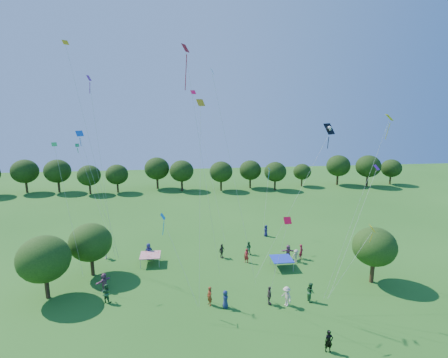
# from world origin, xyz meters

# --- Properties ---
(near_tree_west) EXTENTS (4.62, 4.62, 5.90)m
(near_tree_west) POSITION_xyz_m (-16.07, 15.34, 3.82)
(near_tree_west) COLOR #422B19
(near_tree_west) RESTS_ON ground
(near_tree_north) EXTENTS (4.28, 4.28, 5.55)m
(near_tree_north) POSITION_xyz_m (-13.06, 19.38, 3.61)
(near_tree_north) COLOR #422B19
(near_tree_north) RESTS_ON ground
(near_tree_east) EXTENTS (4.19, 4.19, 5.66)m
(near_tree_east) POSITION_xyz_m (14.85, 14.49, 3.75)
(near_tree_east) COLOR #422B19
(near_tree_east) RESTS_ON ground
(treeline) EXTENTS (88.01, 8.77, 6.77)m
(treeline) POSITION_xyz_m (-1.73, 55.43, 4.09)
(treeline) COLOR #422B19
(treeline) RESTS_ON ground
(tent_red_stripe) EXTENTS (2.20, 2.20, 1.10)m
(tent_red_stripe) POSITION_xyz_m (-7.33, 21.31, 1.04)
(tent_red_stripe) COLOR red
(tent_red_stripe) RESTS_ON ground
(tent_blue) EXTENTS (2.20, 2.20, 1.10)m
(tent_blue) POSITION_xyz_m (6.83, 18.61, 1.04)
(tent_blue) COLOR #1B32AF
(tent_blue) RESTS_ON ground
(man_in_black) EXTENTS (0.62, 0.40, 1.65)m
(man_in_black) POSITION_xyz_m (6.48, 5.43, 0.83)
(man_in_black) COLOR black
(man_in_black) RESTS_ON ground
(crowd_person_0) EXTENTS (0.57, 0.86, 1.60)m
(crowd_person_0) POSITION_xyz_m (-0.15, 11.83, 0.80)
(crowd_person_0) COLOR navy
(crowd_person_0) RESTS_ON ground
(crowd_person_1) EXTENTS (0.72, 0.66, 1.62)m
(crowd_person_1) POSITION_xyz_m (3.30, 20.33, 0.81)
(crowd_person_1) COLOR maroon
(crowd_person_1) RESTS_ON ground
(crowd_person_2) EXTENTS (0.55, 0.91, 1.75)m
(crowd_person_2) POSITION_xyz_m (7.56, 11.96, 0.88)
(crowd_person_2) COLOR #275B2F
(crowd_person_2) RESTS_ON ground
(crowd_person_3) EXTENTS (0.93, 1.28, 1.79)m
(crowd_person_3) POSITION_xyz_m (5.20, 11.47, 0.90)
(crowd_person_3) COLOR beige
(crowd_person_3) RESTS_ON ground
(crowd_person_4) EXTENTS (0.55, 1.04, 1.70)m
(crowd_person_4) POSITION_xyz_m (3.77, 11.85, 0.85)
(crowd_person_4) COLOR #493E3A
(crowd_person_4) RESTS_ON ground
(crowd_person_5) EXTENTS (1.65, 0.76, 1.70)m
(crowd_person_5) POSITION_xyz_m (8.19, 20.69, 0.85)
(crowd_person_5) COLOR #884F70
(crowd_person_5) RESTS_ON ground
(crowd_person_6) EXTENTS (1.06, 0.78, 1.91)m
(crowd_person_6) POSITION_xyz_m (-7.61, 22.51, 0.96)
(crowd_person_6) COLOR navy
(crowd_person_6) RESTS_ON ground
(crowd_person_7) EXTENTS (0.73, 0.77, 1.75)m
(crowd_person_7) POSITION_xyz_m (9.69, 20.55, 0.87)
(crowd_person_7) COLOR maroon
(crowd_person_7) RESTS_ON ground
(crowd_person_8) EXTENTS (0.97, 0.74, 1.74)m
(crowd_person_8) POSITION_xyz_m (-10.57, 13.98, 0.87)
(crowd_person_8) COLOR #25562D
(crowd_person_8) RESTS_ON ground
(crowd_person_9) EXTENTS (1.01, 0.54, 1.49)m
(crowd_person_9) POSITION_xyz_m (8.84, 19.79, 0.74)
(crowd_person_9) COLOR #AFAB8C
(crowd_person_9) RESTS_ON ground
(crowd_person_10) EXTENTS (1.01, 1.02, 1.68)m
(crowd_person_10) POSITION_xyz_m (0.69, 21.91, 0.84)
(crowd_person_10) COLOR #38342D
(crowd_person_10) RESTS_ON ground
(crowd_person_11) EXTENTS (1.52, 1.63, 1.76)m
(crowd_person_11) POSITION_xyz_m (-11.19, 16.04, 0.88)
(crowd_person_11) COLOR #945676
(crowd_person_11) RESTS_ON ground
(crowd_person_12) EXTENTS (0.56, 0.83, 1.54)m
(crowd_person_12) POSITION_xyz_m (7.36, 27.96, 0.77)
(crowd_person_12) COLOR #1B1B4E
(crowd_person_12) RESTS_ON ground
(crowd_person_13) EXTENTS (0.64, 0.75, 1.71)m
(crowd_person_13) POSITION_xyz_m (-1.47, 12.39, 0.86)
(crowd_person_13) COLOR maroon
(crowd_person_13) RESTS_ON ground
(crowd_person_14) EXTENTS (0.87, 0.68, 1.55)m
(crowd_person_14) POSITION_xyz_m (3.93, 22.53, 0.77)
(crowd_person_14) COLOR #265A31
(crowd_person_14) RESTS_ON ground
(crowd_person_15) EXTENTS (0.53, 1.06, 1.58)m
(crowd_person_15) POSITION_xyz_m (-12.58, 23.28, 0.79)
(crowd_person_15) COLOR #B7AD92
(crowd_person_15) RESTS_ON ground
(pirate_kite) EXTENTS (8.46, 3.88, 14.21)m
(pirate_kite) POSITION_xyz_m (10.69, 17.55, 14.71)
(pirate_kite) COLOR black
(red_high_kite) EXTENTS (3.21, 0.93, 21.05)m
(red_high_kite) POSITION_xyz_m (-2.65, 15.90, 18.64)
(red_high_kite) COLOR red
(small_kite_0) EXTENTS (0.72, 3.07, 7.80)m
(small_kite_0) POSITION_xyz_m (4.07, 9.06, 7.76)
(small_kite_0) COLOR red
(small_kite_1) EXTENTS (3.88, 0.65, 21.95)m
(small_kite_1) POSITION_xyz_m (-13.22, 20.70, 17.27)
(small_kite_1) COLOR yellow
(small_kite_2) EXTENTS (0.95, 3.99, 16.46)m
(small_kite_2) POSITION_xyz_m (-2.06, 13.04, 14.45)
(small_kite_2) COLOR gold
(small_kite_3) EXTENTS (4.70, 5.24, 11.68)m
(small_kite_3) POSITION_xyz_m (-14.29, 24.70, 9.85)
(small_kite_3) COLOR #1A8F4D
(small_kite_4) EXTENTS (1.77, 4.04, 7.87)m
(small_kite_4) POSITION_xyz_m (7.60, 28.48, 7.55)
(small_kite_4) COLOR #1275B9
(small_kite_5) EXTENTS (5.82, 4.01, 10.71)m
(small_kite_5) POSITION_xyz_m (12.82, 12.98, 9.88)
(small_kite_5) COLOR #6F1BA4
(small_kite_6) EXTENTS (3.92, 1.95, 18.99)m
(small_kite_6) POSITION_xyz_m (0.11, 14.49, 15.02)
(small_kite_6) COLOR white
(small_kite_7) EXTENTS (2.90, 2.96, 7.10)m
(small_kite_7) POSITION_xyz_m (-4.98, 12.63, 7.18)
(small_kite_7) COLOR #0E8AD9
(small_kite_8) EXTENTS (3.65, 6.72, 17.81)m
(small_kite_8) POSITION_xyz_m (-1.29, 28.43, 15.11)
(small_kite_8) COLOR #F40E46
(small_kite_9) EXTENTS (3.28, 1.10, 6.62)m
(small_kite_9) POSITION_xyz_m (11.04, 9.39, 6.95)
(small_kite_9) COLOR #FFA60D
(small_kite_10) EXTENTS (3.36, 2.42, 15.36)m
(small_kite_10) POSITION_xyz_m (10.51, 8.39, 13.61)
(small_kite_10) COLOR gold
(small_kite_11) EXTENTS (2.66, 3.04, 12.53)m
(small_kite_11) POSITION_xyz_m (-14.97, 18.56, 10.64)
(small_kite_11) COLOR green
(small_kite_12) EXTENTS (3.81, 2.10, 13.41)m
(small_kite_12) POSITION_xyz_m (-13.45, 21.80, 12.46)
(small_kite_12) COLOR blue
(small_kite_13) EXTENTS (1.20, 1.23, 18.69)m
(small_kite_13) POSITION_xyz_m (-11.76, 19.71, 15.65)
(small_kite_13) COLOR purple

